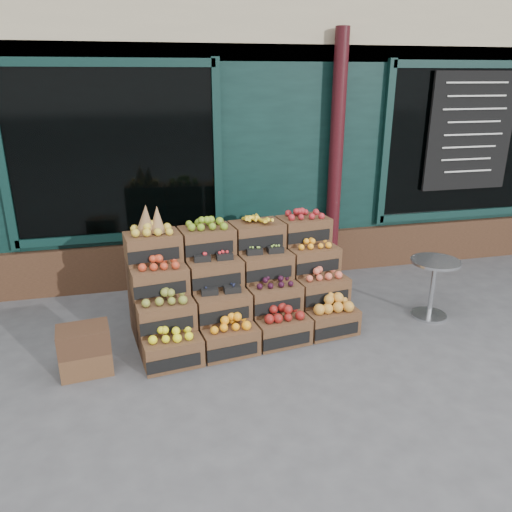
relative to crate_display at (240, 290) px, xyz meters
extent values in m
plane|color=#49494C|center=(0.37, -0.77, -0.44)|extent=(60.00, 60.00, 0.00)
cube|color=black|center=(0.37, 4.43, 1.96)|extent=(12.00, 6.00, 4.80)
cube|color=black|center=(0.37, 1.48, 1.06)|extent=(12.00, 0.12, 3.00)
cube|color=#3E2719|center=(0.37, 1.41, -0.14)|extent=(12.00, 0.18, 0.60)
cube|color=black|center=(-1.23, 1.41, 1.31)|extent=(2.40, 0.06, 2.00)
cube|color=black|center=(3.57, 1.41, 1.31)|extent=(2.40, 0.06, 2.00)
cylinder|color=#380D12|center=(1.57, 1.28, 1.16)|extent=(0.18, 0.18, 3.20)
cube|color=black|center=(3.57, 1.33, 1.46)|extent=(1.30, 0.04, 1.60)
cube|color=#533520|center=(-0.79, -0.57, -0.30)|extent=(0.60, 0.46, 0.28)
cube|color=black|center=(-0.76, -0.78, -0.33)|extent=(0.51, 0.09, 0.13)
cube|color=yellow|center=(-0.79, -0.57, -0.12)|extent=(0.48, 0.35, 0.09)
cube|color=#533520|center=(-0.22, -0.50, -0.30)|extent=(0.60, 0.46, 0.28)
cube|color=black|center=(-0.19, -0.70, -0.33)|extent=(0.51, 0.09, 0.13)
cube|color=orange|center=(-0.22, -0.50, -0.11)|extent=(0.48, 0.35, 0.10)
cube|color=#533520|center=(0.35, -0.42, -0.30)|extent=(0.60, 0.46, 0.28)
cube|color=black|center=(0.38, -0.62, -0.33)|extent=(0.51, 0.09, 0.13)
cube|color=maroon|center=(0.35, -0.42, -0.11)|extent=(0.48, 0.35, 0.11)
cube|color=#533520|center=(0.93, -0.34, -0.30)|extent=(0.60, 0.46, 0.28)
cube|color=black|center=(0.95, -0.54, -0.33)|extent=(0.51, 0.09, 0.13)
cube|color=#C7832C|center=(0.93, -0.34, -0.10)|extent=(0.48, 0.35, 0.13)
cube|color=#533520|center=(-0.82, -0.34, -0.02)|extent=(0.60, 0.46, 0.28)
cube|color=black|center=(-0.79, -0.54, -0.05)|extent=(0.51, 0.09, 0.13)
cube|color=olive|center=(-0.82, -0.34, 0.16)|extent=(0.48, 0.35, 0.09)
cube|color=#533520|center=(-0.25, -0.26, -0.02)|extent=(0.60, 0.46, 0.28)
cube|color=black|center=(-0.22, -0.47, -0.05)|extent=(0.51, 0.09, 0.13)
cube|color=#181C37|center=(-0.25, -0.26, 0.13)|extent=(0.48, 0.35, 0.03)
cube|color=#533520|center=(0.32, -0.19, -0.02)|extent=(0.60, 0.46, 0.28)
cube|color=black|center=(0.35, -0.39, -0.05)|extent=(0.51, 0.09, 0.13)
cube|color=black|center=(0.32, -0.19, 0.15)|extent=(0.48, 0.35, 0.07)
cube|color=#533520|center=(0.89, -0.11, -0.02)|extent=(0.60, 0.46, 0.28)
cube|color=black|center=(0.92, -0.31, -0.05)|extent=(0.51, 0.09, 0.13)
cube|color=#DB5C43|center=(0.89, -0.11, 0.16)|extent=(0.48, 0.35, 0.09)
cube|color=#533520|center=(-0.85, -0.11, 0.25)|extent=(0.60, 0.46, 0.28)
cube|color=black|center=(-0.83, -0.31, 0.23)|extent=(0.51, 0.09, 0.13)
cube|color=#B3361C|center=(-0.85, -0.11, 0.44)|extent=(0.48, 0.35, 0.09)
cube|color=#533520|center=(-0.28, -0.03, 0.25)|extent=(0.60, 0.46, 0.28)
cube|color=black|center=(-0.25, -0.23, 0.23)|extent=(0.51, 0.09, 0.13)
cube|color=red|center=(-0.28, -0.03, 0.41)|extent=(0.48, 0.35, 0.04)
cube|color=#533520|center=(0.29, 0.05, 0.25)|extent=(0.60, 0.46, 0.28)
cube|color=black|center=(0.32, -0.16, 0.23)|extent=(0.51, 0.09, 0.13)
cube|color=#81AA3D|center=(0.29, 0.05, 0.41)|extent=(0.48, 0.35, 0.03)
cube|color=#533520|center=(0.86, 0.12, 0.25)|extent=(0.60, 0.46, 0.28)
cube|color=black|center=(0.89, -0.08, 0.23)|extent=(0.51, 0.09, 0.13)
cube|color=#FF9D1D|center=(0.86, 0.12, 0.43)|extent=(0.48, 0.35, 0.08)
cube|color=#533520|center=(-0.88, 0.13, 0.53)|extent=(0.60, 0.46, 0.28)
cube|color=black|center=(-0.86, -0.08, 0.50)|extent=(0.51, 0.09, 0.13)
cube|color=gold|center=(-0.88, 0.13, 0.72)|extent=(0.48, 0.35, 0.09)
cube|color=#533520|center=(-0.31, 0.20, 0.53)|extent=(0.60, 0.46, 0.28)
cube|color=black|center=(-0.29, 0.00, 0.50)|extent=(0.51, 0.09, 0.13)
cube|color=olive|center=(-0.31, 0.20, 0.72)|extent=(0.48, 0.35, 0.09)
cube|color=#533520|center=(0.26, 0.28, 0.53)|extent=(0.60, 0.46, 0.28)
cube|color=black|center=(0.29, 0.08, 0.50)|extent=(0.51, 0.09, 0.13)
cube|color=yellow|center=(0.26, 0.28, 0.71)|extent=(0.48, 0.35, 0.09)
cube|color=#533520|center=(0.83, 0.36, 0.53)|extent=(0.60, 0.46, 0.28)
cube|color=black|center=(0.86, 0.15, 0.50)|extent=(0.51, 0.09, 0.13)
cube|color=#A31F25|center=(0.83, 0.36, 0.71)|extent=(0.48, 0.35, 0.08)
cube|color=#3E2719|center=(0.04, -0.22, -0.30)|extent=(2.32, 0.69, 0.28)
cube|color=#3E2719|center=(0.00, 0.01, -0.16)|extent=(2.32, 0.69, 0.56)
cube|color=#3E2719|center=(-0.03, 0.24, -0.02)|extent=(2.32, 0.69, 0.83)
cone|color=olive|center=(-0.94, 0.13, 0.83)|extent=(0.19, 0.19, 0.32)
cone|color=olive|center=(-0.82, 0.17, 0.81)|extent=(0.17, 0.17, 0.28)
cube|color=#533520|center=(-1.59, -0.55, -0.33)|extent=(0.50, 0.37, 0.23)
cube|color=#3E2719|center=(-1.59, -0.55, -0.09)|extent=(0.50, 0.37, 0.23)
cylinder|color=silver|center=(2.19, -0.26, -0.43)|extent=(0.40, 0.40, 0.03)
cylinder|color=silver|center=(2.19, -0.26, -0.10)|extent=(0.06, 0.06, 0.66)
cylinder|color=silver|center=(2.19, -0.26, 0.24)|extent=(0.55, 0.55, 0.03)
imported|color=#185427|center=(-0.91, 2.10, 0.44)|extent=(0.75, 0.61, 1.77)
camera|label=1|loc=(-0.98, -4.87, 2.20)|focal=35.00mm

